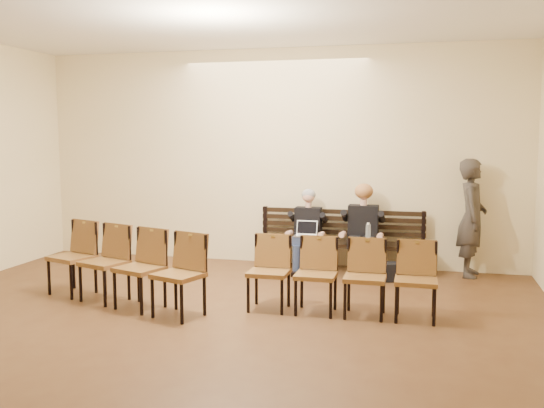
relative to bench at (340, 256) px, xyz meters
The scene contains 11 objects.
ground 4.79m from the bench, 103.68° to the right, with size 10.00×10.00×0.00m, color brown.
room_walls 4.64m from the bench, 106.33° to the right, with size 8.02×10.01×3.51m.
bench is the anchor object (origin of this frame).
seated_man 0.64m from the bench, 166.48° to the right, with size 0.50×0.70×1.21m, color black, non-canonical shape.
seated_woman 0.57m from the bench, 18.44° to the right, with size 0.56×0.77×1.30m, color black, non-canonical shape.
laptop 0.69m from the bench, 143.99° to the right, with size 0.32×0.26×0.24m, color silver.
water_bottle 0.72m from the bench, 41.26° to the right, with size 0.07×0.07×0.25m, color silver.
bag 0.91m from the bench, 34.35° to the right, with size 0.36×0.24×0.26m, color black.
passerby 2.11m from the bench, ahead, with size 0.74×0.49×2.03m, color #37322D.
chair_row_front 3.52m from the bench, 132.80° to the right, with size 2.39×0.54×0.98m, color brown.
chair_row_back 2.36m from the bench, 82.06° to the right, with size 2.21×0.50×0.91m, color brown.
Camera 1 is at (2.39, -4.64, 2.13)m, focal length 40.00 mm.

